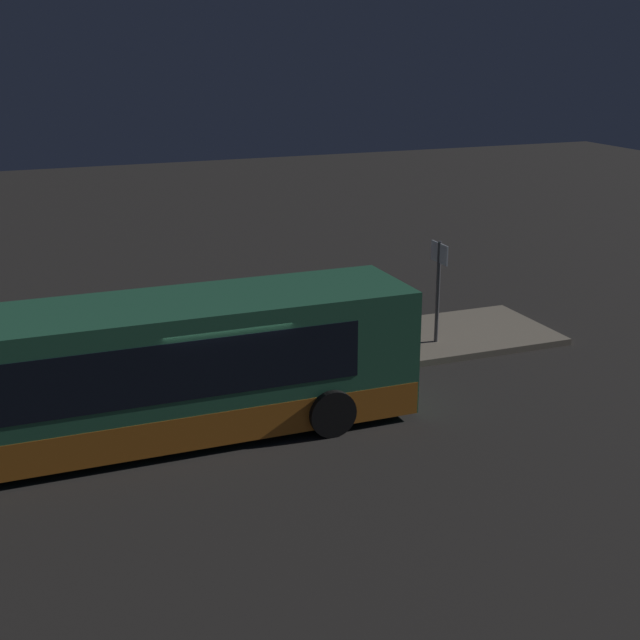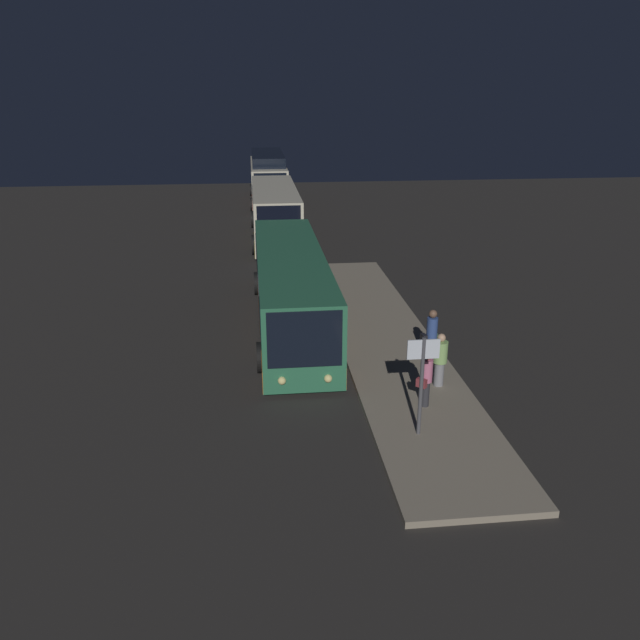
{
  "view_description": "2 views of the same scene",
  "coord_description": "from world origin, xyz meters",
  "px_view_note": "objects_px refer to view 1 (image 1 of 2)",
  "views": [
    {
      "loc": [
        -4.23,
        -16.39,
        7.75
      ],
      "look_at": [
        2.54,
        0.66,
        1.86
      ],
      "focal_mm": 50.0,
      "sensor_mm": 36.0,
      "label": 1
    },
    {
      "loc": [
        20.22,
        -1.27,
        8.5
      ],
      "look_at": [
        2.54,
        0.66,
        1.86
      ],
      "focal_mm": 35.0,
      "sensor_mm": 36.0,
      "label": 2
    }
  ],
  "objects_px": {
    "passenger_boarding": "(322,306)",
    "sign_post": "(438,277)",
    "passenger_with_bags": "(378,308)",
    "suitcase": "(236,329)",
    "bus_lead": "(106,379)",
    "passenger_waiting": "(257,308)"
  },
  "relations": [
    {
      "from": "passenger_with_bags",
      "to": "passenger_waiting",
      "type": "bearing_deg",
      "value": -64.69
    },
    {
      "from": "bus_lead",
      "to": "sign_post",
      "type": "relative_size",
      "value": 4.7
    },
    {
      "from": "suitcase",
      "to": "sign_post",
      "type": "height_order",
      "value": "sign_post"
    },
    {
      "from": "passenger_with_bags",
      "to": "sign_post",
      "type": "xyz_separation_m",
      "value": [
        1.43,
        -0.54,
        0.81
      ]
    },
    {
      "from": "bus_lead",
      "to": "sign_post",
      "type": "bearing_deg",
      "value": 17.08
    },
    {
      "from": "passenger_waiting",
      "to": "sign_post",
      "type": "distance_m",
      "value": 4.66
    },
    {
      "from": "passenger_boarding",
      "to": "sign_post",
      "type": "xyz_separation_m",
      "value": [
        2.66,
        -1.3,
        0.84
      ]
    },
    {
      "from": "bus_lead",
      "to": "passenger_with_bags",
      "type": "distance_m",
      "value": 8.03
    },
    {
      "from": "suitcase",
      "to": "sign_post",
      "type": "xyz_separation_m",
      "value": [
        4.84,
        -1.78,
        1.34
      ]
    },
    {
      "from": "suitcase",
      "to": "passenger_waiting",
      "type": "bearing_deg",
      "value": -28.44
    },
    {
      "from": "passenger_boarding",
      "to": "passenger_waiting",
      "type": "distance_m",
      "value": 1.7
    },
    {
      "from": "sign_post",
      "to": "passenger_boarding",
      "type": "bearing_deg",
      "value": 153.91
    },
    {
      "from": "passenger_boarding",
      "to": "sign_post",
      "type": "height_order",
      "value": "sign_post"
    },
    {
      "from": "passenger_waiting",
      "to": "passenger_with_bags",
      "type": "relative_size",
      "value": 1.07
    },
    {
      "from": "passenger_with_bags",
      "to": "bus_lead",
      "type": "bearing_deg",
      "value": -22.61
    },
    {
      "from": "passenger_with_bags",
      "to": "sign_post",
      "type": "relative_size",
      "value": 0.62
    },
    {
      "from": "bus_lead",
      "to": "suitcase",
      "type": "bearing_deg",
      "value": 48.67
    },
    {
      "from": "bus_lead",
      "to": "suitcase",
      "type": "height_order",
      "value": "bus_lead"
    },
    {
      "from": "passenger_waiting",
      "to": "passenger_with_bags",
      "type": "distance_m",
      "value": 3.07
    },
    {
      "from": "passenger_boarding",
      "to": "passenger_with_bags",
      "type": "bearing_deg",
      "value": 121.04
    },
    {
      "from": "passenger_waiting",
      "to": "passenger_with_bags",
      "type": "xyz_separation_m",
      "value": [
        2.91,
        -0.96,
        -0.07
      ]
    },
    {
      "from": "passenger_with_bags",
      "to": "suitcase",
      "type": "relative_size",
      "value": 1.67
    }
  ]
}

